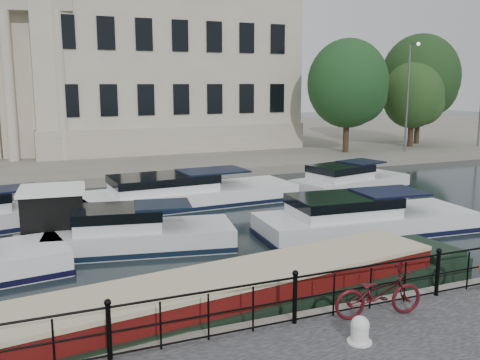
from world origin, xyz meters
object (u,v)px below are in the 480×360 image
bicycle (378,293)px  mooring_bollard (360,330)px  harbour_hut (54,220)px  narrowboat (201,313)px

bicycle → mooring_bollard: size_ratio=3.68×
harbour_hut → mooring_bollard: bearing=-59.3°
bicycle → narrowboat: bicycle is taller
mooring_bollard → harbour_hut: (-5.10, 11.20, 0.14)m
mooring_bollard → narrowboat: size_ratio=0.03×
narrowboat → harbour_hut: 8.67m
narrowboat → bicycle: bearing=-38.5°
harbour_hut → narrowboat: bearing=-65.5°
bicycle → harbour_hut: (-6.21, 10.32, -0.15)m
bicycle → narrowboat: (-3.49, 2.11, -0.74)m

